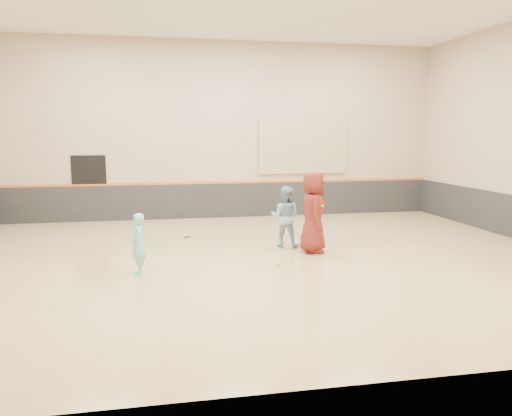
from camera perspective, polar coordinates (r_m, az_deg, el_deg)
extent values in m
cube|color=tan|center=(11.75, 0.22, -6.33)|extent=(15.00, 12.00, 0.20)
cube|color=tan|center=(17.29, -3.66, 8.81)|extent=(15.00, 0.02, 6.00)
cube|color=tan|center=(5.58, 12.37, 9.20)|extent=(15.00, 0.02, 6.00)
cube|color=#232326|center=(17.40, -3.56, 0.89)|extent=(14.90, 0.04, 1.20)
cube|color=#D85914|center=(17.32, -3.58, 2.92)|extent=(14.90, 0.03, 0.06)
cube|color=tan|center=(17.81, 5.43, 7.18)|extent=(3.20, 0.08, 2.00)
cube|color=black|center=(17.37, -18.48, 2.11)|extent=(1.10, 0.05, 2.20)
imported|color=#7DD9D6|center=(10.58, -13.36, -4.07)|extent=(0.35, 0.50, 1.29)
imported|color=#82AEC9|center=(12.87, 3.34, -0.99)|extent=(0.94, 0.85, 1.57)
imported|color=maroon|center=(12.29, 6.54, -0.51)|extent=(0.78, 1.06, 1.99)
sphere|color=gold|center=(11.11, 2.54, -6.50)|extent=(0.07, 0.07, 0.07)
sphere|color=#BECF30|center=(12.07, 7.59, 0.24)|extent=(0.07, 0.07, 0.07)
sphere|color=#B7D431|center=(13.40, 3.19, -3.88)|extent=(0.07, 0.07, 0.07)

